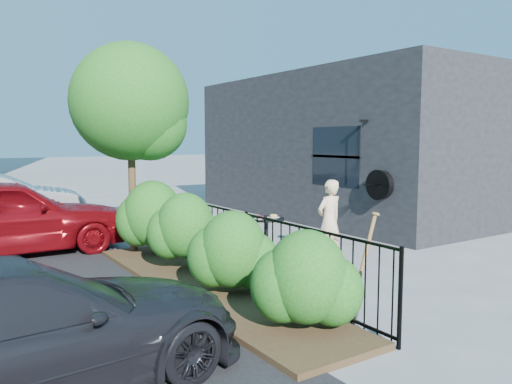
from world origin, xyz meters
TOP-DOWN VIEW (x-y plane):
  - ground at (0.00, 0.00)m, footprint 120.00×120.00m
  - shop_building at (5.50, 4.50)m, footprint 6.22×9.00m
  - fence at (-1.50, 0.00)m, footprint 0.05×6.05m
  - planting_bed at (-2.20, 0.00)m, footprint 1.30×6.00m
  - shrubs at (-2.10, 0.10)m, footprint 1.10×5.60m
  - patio_tree at (-2.24, 2.76)m, footprint 2.20×2.20m
  - cafe_table at (-0.56, 0.81)m, footprint 0.65×0.65m
  - woman at (0.47, 0.31)m, footprint 0.57×0.40m
  - shovel at (-1.25, -2.19)m, footprint 0.46×0.18m
  - car_red at (-4.36, 4.01)m, footprint 4.43×1.85m
  - car_darkgrey at (-5.06, -1.94)m, footprint 4.38×2.23m

SIDE VIEW (x-z plane):
  - ground at x=0.00m, z-range 0.00..0.00m
  - planting_bed at x=-2.20m, z-range 0.00..0.08m
  - fence at x=-1.50m, z-range 0.01..1.11m
  - cafe_table at x=-0.56m, z-range 0.13..0.99m
  - shovel at x=-1.25m, z-range -0.08..1.27m
  - car_darkgrey at x=-5.06m, z-range 0.00..1.22m
  - shrubs at x=-2.10m, z-range 0.08..1.32m
  - woman at x=0.47m, z-range 0.00..1.48m
  - car_red at x=-4.36m, z-range 0.00..1.50m
  - shop_building at x=5.50m, z-range 0.00..4.00m
  - patio_tree at x=-2.24m, z-range 0.79..4.73m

